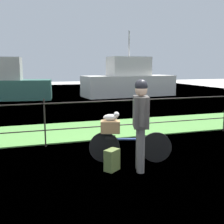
{
  "coord_description": "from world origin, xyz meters",
  "views": [
    {
      "loc": [
        -1.74,
        -4.53,
        1.91
      ],
      "look_at": [
        0.12,
        1.18,
        0.9
      ],
      "focal_mm": 43.99,
      "sensor_mm": 36.0,
      "label": 1
    }
  ],
  "objects": [
    {
      "name": "cyclist_person",
      "position": [
        0.25,
        -0.1,
        1.0
      ],
      "size": [
        0.37,
        0.52,
        1.68
      ],
      "color": "slate",
      "rests_on": "ground"
    },
    {
      "name": "harbor_water",
      "position": [
        0.0,
        9.57,
        0.0
      ],
      "size": [
        30.0,
        30.0,
        0.0
      ],
      "primitive_type": "plane",
      "color": "#60849E",
      "rests_on": "ground"
    },
    {
      "name": "backpack_on_paving",
      "position": [
        -0.24,
        0.06,
        0.2
      ],
      "size": [
        0.33,
        0.31,
        0.4
      ],
      "primitive_type": "cube",
      "rotation": [
        0.0,
        0.0,
        3.78
      ],
      "color": "olive",
      "rests_on": "ground"
    },
    {
      "name": "ground_plane",
      "position": [
        0.0,
        0.0,
        0.0
      ],
      "size": [
        60.0,
        60.0,
        0.0
      ],
      "primitive_type": "plane",
      "color": "beige"
    },
    {
      "name": "iron_fence",
      "position": [
        0.0,
        1.99,
        0.68
      ],
      "size": [
        18.04,
        0.04,
        1.16
      ],
      "color": "#28231E",
      "rests_on": "ground"
    },
    {
      "name": "bicycle_main",
      "position": [
        0.22,
        0.38,
        0.33
      ],
      "size": [
        1.58,
        0.55,
        0.61
      ],
      "color": "black",
      "rests_on": "ground"
    },
    {
      "name": "grass_strip",
      "position": [
        0.0,
        3.34,
        0.01
      ],
      "size": [
        27.0,
        2.4,
        0.03
      ],
      "primitive_type": "cube",
      "color": "#569342",
      "rests_on": "ground"
    },
    {
      "name": "moored_boat_mid",
      "position": [
        4.77,
        12.0,
        0.93
      ],
      "size": [
        6.05,
        2.55,
        4.09
      ],
      "color": "silver",
      "rests_on": "ground"
    },
    {
      "name": "wooden_crate",
      "position": [
        -0.14,
        0.5,
        0.73
      ],
      "size": [
        0.43,
        0.35,
        0.24
      ],
      "primitive_type": "cube",
      "rotation": [
        0.0,
        0.0,
        -0.31
      ],
      "color": "#A87F51",
      "rests_on": "bicycle_main"
    },
    {
      "name": "terrier_dog",
      "position": [
        -0.11,
        0.49,
        0.92
      ],
      "size": [
        0.32,
        0.22,
        0.18
      ],
      "color": "silver",
      "rests_on": "wooden_crate"
    }
  ]
}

